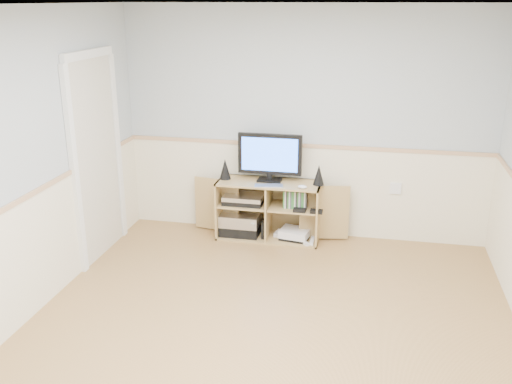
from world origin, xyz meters
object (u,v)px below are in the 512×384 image
Objects in this scene: monitor at (270,156)px; keyboard at (269,186)px; media_cabinet at (269,208)px; game_consoles at (294,234)px.

monitor is 0.34m from keyboard.
media_cabinet is 2.52× the size of monitor.
monitor is 0.91m from game_consoles.
keyboard is 0.66m from game_consoles.
keyboard is (0.03, -0.19, 0.32)m from media_cabinet.
media_cabinet is 0.38m from keyboard.
game_consoles is at bearing -12.55° from media_cabinet.
keyboard reaches higher than media_cabinet.
keyboard is at bearing -82.27° from monitor.
media_cabinet reaches higher than game_consoles.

